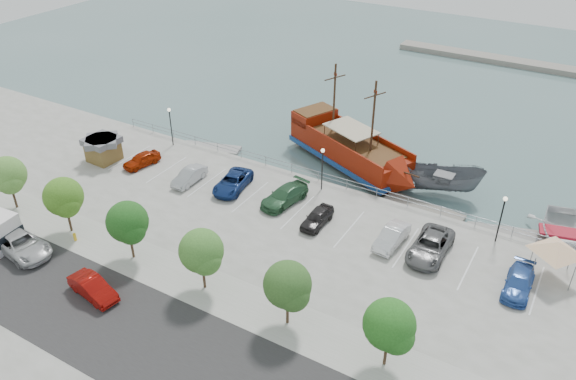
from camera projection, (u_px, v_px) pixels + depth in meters
The scene contains 33 objects.
ground at pixel (286, 233), 48.43m from camera, with size 160.00×160.00×0.00m, color #486866.
street at pixel (160, 347), 36.15m from camera, with size 100.00×8.00×0.04m, color #292727.
sidewalk at pixel (216, 292), 40.55m from camera, with size 100.00×4.00×0.05m, color #9D9C91.
seawall_railing at pixel (328, 178), 53.35m from camera, with size 50.00×0.06×1.00m.
far_shore at pixel (529, 65), 84.28m from camera, with size 40.00×3.00×0.80m, color gray.
pirate_ship at pixel (357, 154), 57.09m from camera, with size 16.91×10.76×10.58m.
patrol_boat at pixel (443, 182), 53.00m from camera, with size 2.79×7.41×2.87m, color #595D63.
speedboat at pixel (564, 236), 46.72m from camera, with size 5.55×7.77×1.61m, color silver.
dock_west at pixel (211, 148), 61.56m from camera, with size 6.50×1.86×0.37m, color #979591.
dock_mid at pixel (423, 210), 51.17m from camera, with size 7.43×2.12×0.42m, color gray.
dock_east at pixel (510, 235), 47.84m from camera, with size 7.10×2.03×0.41m, color gray.
shed at pixel (103, 148), 56.88m from camera, with size 3.19×3.19×2.50m.
canopy_tent at pixel (559, 242), 40.55m from camera, with size 4.84×4.84×3.56m.
street_van at pixel (20, 244), 44.10m from camera, with size 2.72×5.89×1.64m, color #B8B8B8.
street_sedan at pixel (93, 288), 39.90m from camera, with size 1.51×4.34×1.43m, color #870A05.
fire_hydrant at pixel (75, 236), 45.63m from camera, with size 0.26×0.26×0.76m.
lamp_post_left at pixel (170, 120), 58.88m from camera, with size 0.36×0.36×4.28m.
lamp_post_mid at pixel (322, 162), 51.13m from camera, with size 0.36×0.36×4.28m.
lamp_post_right at pixel (502, 211), 44.24m from camera, with size 0.36×0.36×4.28m.
tree_a at pixel (8, 176), 48.19m from camera, with size 3.30×3.20×5.00m.
tree_b at pixel (64, 198), 45.17m from camera, with size 3.30×3.20×5.00m.
tree_c at pixel (128, 224), 42.16m from camera, with size 3.30×3.20×5.00m.
tree_d at pixel (202, 253), 39.14m from camera, with size 3.30×3.20×5.00m.
tree_e at pixel (289, 287), 36.13m from camera, with size 3.30×3.20×5.00m.
tree_f at pixel (391, 327), 33.11m from camera, with size 3.30×3.20×5.00m.
parked_car_a at pixel (142, 160), 56.25m from camera, with size 1.58×3.93×1.34m, color #9C2104.
parked_car_b at pixel (189, 176), 53.43m from camera, with size 1.43×4.10×1.35m, color #ADB0B2.
parked_car_c at pixel (233, 182), 52.40m from camera, with size 2.36×5.11×1.42m, color navy.
parked_car_d at pixel (285, 196), 50.32m from camera, with size 2.10×5.15×1.49m, color #2E5E39.
parked_car_e at pixel (317, 217), 47.50m from camera, with size 1.60×3.97×1.35m, color black.
parked_car_f at pixel (392, 237), 45.09m from camera, with size 1.52×4.37×1.44m, color silver.
parked_car_g at pixel (430, 246), 43.92m from camera, with size 2.63×5.70×1.58m, color #5F5F5F.
parked_car_h at pixel (519, 283), 40.43m from camera, with size 1.87×4.59×1.33m, color #2E55A4.
Camera 1 is at (20.00, -33.79, 27.59)m, focal length 35.00 mm.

